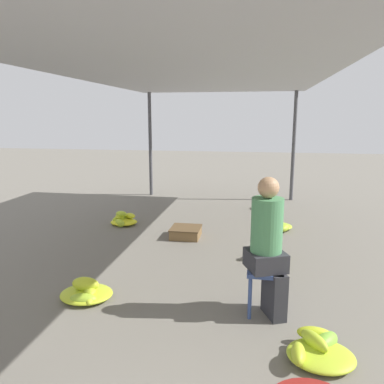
{
  "coord_description": "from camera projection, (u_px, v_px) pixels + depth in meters",
  "views": [
    {
      "loc": [
        0.9,
        -0.96,
        1.9
      ],
      "look_at": [
        0.0,
        4.12,
        0.87
      ],
      "focal_mm": 35.0,
      "sensor_mm": 36.0,
      "label": 1
    }
  ],
  "objects": [
    {
      "name": "banana_pile_right_1",
      "position": [
        275.0,
        224.0,
        6.46
      ],
      "size": [
        0.65,
        0.57,
        0.23
      ],
      "color": "#B3CC2C",
      "rests_on": "ground"
    },
    {
      "name": "vendor_seated",
      "position": [
        268.0,
        244.0,
        3.55
      ],
      "size": [
        0.45,
        0.45,
        1.36
      ],
      "color": "#2D2D33",
      "rests_on": "ground"
    },
    {
      "name": "canopy_tarp",
      "position": [
        191.0,
        71.0,
        4.9
      ],
      "size": [
        3.78,
        7.95,
        0.04
      ],
      "primitive_type": "cube",
      "color": "#B2B2B7",
      "rests_on": "canopy_post_front_left"
    },
    {
      "name": "banana_pile_right_2",
      "position": [
        264.0,
        206.0,
        7.83
      ],
      "size": [
        0.5,
        0.39,
        0.16
      ],
      "color": "#87BA34",
      "rests_on": "ground"
    },
    {
      "name": "crate_near",
      "position": [
        186.0,
        232.0,
        6.01
      ],
      "size": [
        0.47,
        0.47,
        0.16
      ],
      "color": "brown",
      "rests_on": "ground"
    },
    {
      "name": "banana_pile_right_3",
      "position": [
        265.0,
        253.0,
        5.1
      ],
      "size": [
        0.46,
        0.53,
        0.27
      ],
      "color": "#B9CE2B",
      "rests_on": "ground"
    },
    {
      "name": "banana_pile_left_1",
      "position": [
        123.0,
        220.0,
        6.73
      ],
      "size": [
        0.48,
        0.5,
        0.25
      ],
      "color": "#C5D329",
      "rests_on": "ground"
    },
    {
      "name": "canopy_post_back_left",
      "position": [
        150.0,
        145.0,
        9.08
      ],
      "size": [
        0.08,
        0.08,
        2.48
      ],
      "primitive_type": "cylinder",
      "color": "#4C4C51",
      "rests_on": "ground"
    },
    {
      "name": "banana_pile_right_0",
      "position": [
        319.0,
        350.0,
        3.0
      ],
      "size": [
        0.53,
        0.56,
        0.2
      ],
      "color": "#7AB536",
      "rests_on": "ground"
    },
    {
      "name": "canopy_post_back_right",
      "position": [
        294.0,
        147.0,
        8.5
      ],
      "size": [
        0.08,
        0.08,
        2.48
      ],
      "primitive_type": "cylinder",
      "color": "#4C4C51",
      "rests_on": "ground"
    },
    {
      "name": "stool",
      "position": [
        265.0,
        278.0,
        3.63
      ],
      "size": [
        0.34,
        0.34,
        0.46
      ],
      "color": "#384C84",
      "rests_on": "ground"
    },
    {
      "name": "banana_pile_left_0",
      "position": [
        87.0,
        293.0,
        3.96
      ],
      "size": [
        0.56,
        0.49,
        0.23
      ],
      "color": "#B8CE2B",
      "rests_on": "ground"
    }
  ]
}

